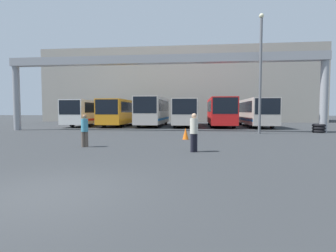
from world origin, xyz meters
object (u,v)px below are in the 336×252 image
object	(u,v)px
bus_slot_2	(154,110)
bus_slot_5	(255,111)
tire_stack	(319,128)
bus_slot_4	(220,111)
pedestrian_near_left	(85,130)
pedestrian_near_right	(194,131)
bus_slot_0	(93,111)
traffic_cone	(186,134)
bus_slot_3	(187,111)
bus_slot_1	(121,111)
lamp_post	(260,69)

from	to	relation	value
bus_slot_2	bus_slot_5	size ratio (longest dim) A/B	0.96
bus_slot_5	tire_stack	world-z (taller)	bus_slot_5
bus_slot_2	bus_slot_4	size ratio (longest dim) A/B	1.03
bus_slot_4	pedestrian_near_left	distance (m)	19.96
bus_slot_2	pedestrian_near_right	bearing A→B (deg)	-75.53
bus_slot_0	traffic_cone	xyz separation A→B (m)	(12.19, -15.21, -1.36)
bus_slot_3	traffic_cone	distance (m)	14.93
traffic_cone	bus_slot_0	bearing A→B (deg)	128.72
bus_slot_4	pedestrian_near_right	distance (m)	19.39
bus_slot_1	bus_slot_3	xyz separation A→B (m)	(7.78, 0.55, 0.02)
bus_slot_5	bus_slot_0	bearing A→B (deg)	178.22
bus_slot_3	pedestrian_near_right	distance (m)	19.85
bus_slot_5	bus_slot_3	bearing A→B (deg)	178.17
bus_slot_5	traffic_cone	distance (m)	16.38
bus_slot_3	pedestrian_near_right	size ratio (longest dim) A/B	6.87
bus_slot_0	pedestrian_near_right	world-z (taller)	bus_slot_0
bus_slot_4	lamp_post	size ratio (longest dim) A/B	1.10
bus_slot_5	pedestrian_near_right	xyz separation A→B (m)	(-6.69, -19.56, -0.89)
traffic_cone	bus_slot_3	bearing A→B (deg)	92.01
bus_slot_1	bus_slot_3	world-z (taller)	bus_slot_3
bus_slot_4	tire_stack	xyz separation A→B (m)	(7.24, -7.88, -1.46)
bus_slot_4	bus_slot_5	xyz separation A→B (m)	(3.89, 0.39, -0.05)
lamp_post	bus_slot_0	bearing A→B (deg)	149.63
bus_slot_5	pedestrian_near_left	size ratio (longest dim) A/B	6.87
lamp_post	bus_slot_3	bearing A→B (deg)	121.13
bus_slot_1	traffic_cone	distance (m)	16.60
bus_slot_1	lamp_post	distance (m)	17.09
lamp_post	bus_slot_4	bearing A→B (deg)	103.02
pedestrian_near_right	lamp_post	xyz separation A→B (m)	(4.97, 9.77, 4.08)
bus_slot_0	bus_slot_4	bearing A→B (deg)	-3.67
traffic_cone	lamp_post	world-z (taller)	lamp_post
tire_stack	traffic_cone	bearing A→B (deg)	-149.16
traffic_cone	tire_stack	world-z (taller)	tire_stack
tire_stack	bus_slot_2	bearing A→B (deg)	151.86
bus_slot_4	bus_slot_5	distance (m)	3.91
bus_slot_3	tire_stack	world-z (taller)	bus_slot_3
bus_slot_1	bus_slot_2	distance (m)	3.89
pedestrian_near_right	traffic_cone	distance (m)	5.01
bus_slot_1	traffic_cone	world-z (taller)	bus_slot_1
bus_slot_3	bus_slot_2	bearing A→B (deg)	-172.86
bus_slot_4	lamp_post	xyz separation A→B (m)	(2.17, -9.40, 3.14)
bus_slot_4	bus_slot_5	size ratio (longest dim) A/B	0.93
pedestrian_near_right	bus_slot_0	bearing A→B (deg)	81.02
pedestrian_near_left	bus_slot_4	bearing A→B (deg)	-134.46
bus_slot_2	bus_slot_5	xyz separation A→B (m)	(11.67, 0.24, -0.13)
bus_slot_2	bus_slot_5	distance (m)	11.68
bus_slot_4	tire_stack	world-z (taller)	bus_slot_4
bus_slot_4	bus_slot_1	bearing A→B (deg)	179.55
bus_slot_1	bus_slot_3	size ratio (longest dim) A/B	0.90
bus_slot_2	bus_slot_3	distance (m)	3.92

